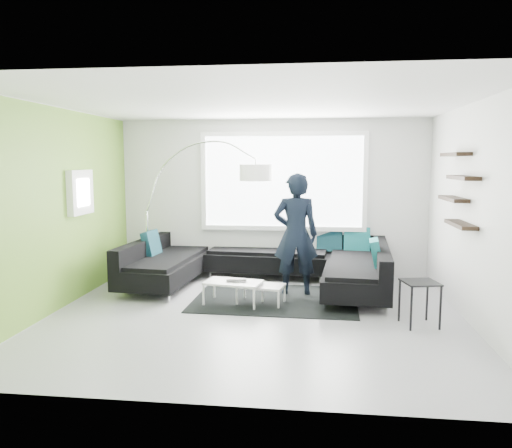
% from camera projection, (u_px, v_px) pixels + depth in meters
% --- Properties ---
extents(ground, '(5.50, 5.50, 0.00)m').
position_uv_depth(ground, '(255.00, 316.00, 6.69)').
color(ground, gray).
rests_on(ground, ground).
extents(room_shell, '(5.54, 5.04, 2.82)m').
position_uv_depth(room_shell, '(260.00, 180.00, 6.66)').
color(room_shell, silver).
rests_on(room_shell, ground).
extents(sectional_sofa, '(4.28, 2.85, 0.88)m').
position_uv_depth(sectional_sofa, '(260.00, 264.00, 8.17)').
color(sectional_sofa, black).
rests_on(sectional_sofa, ground).
extents(rug, '(2.44, 1.80, 0.01)m').
position_uv_depth(rug, '(275.00, 299.00, 7.48)').
color(rug, black).
rests_on(rug, ground).
extents(coffee_table, '(1.12, 0.78, 0.34)m').
position_uv_depth(coffee_table, '(247.00, 293.00, 7.21)').
color(coffee_table, white).
rests_on(coffee_table, ground).
extents(arc_lamp, '(2.42, 1.46, 2.40)m').
position_uv_depth(arc_lamp, '(147.00, 212.00, 8.56)').
color(arc_lamp, silver).
rests_on(arc_lamp, ground).
extents(side_table, '(0.49, 0.49, 0.57)m').
position_uv_depth(side_table, '(419.00, 304.00, 6.26)').
color(side_table, black).
rests_on(side_table, ground).
extents(person, '(0.75, 0.55, 1.88)m').
position_uv_depth(person, '(296.00, 234.00, 7.67)').
color(person, black).
rests_on(person, ground).
extents(laptop, '(0.33, 0.25, 0.02)m').
position_uv_depth(laptop, '(236.00, 282.00, 7.12)').
color(laptop, black).
rests_on(laptop, coffee_table).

